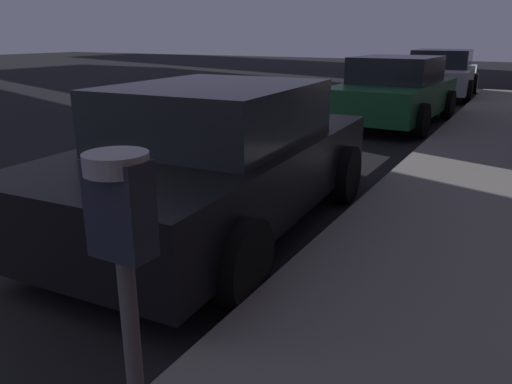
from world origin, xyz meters
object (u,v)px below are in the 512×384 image
Objects in this scene: parking_meter at (125,262)px; car_silver at (441,74)px; car_black at (217,158)px; car_green at (394,91)px.

parking_meter is 15.80m from car_silver.
parking_meter is 3.47m from car_black.
car_green is (-1.66, 9.96, -0.51)m from parking_meter.
car_silver is (0.00, 12.70, 0.00)m from car_black.
parking_meter is 0.33× the size of car_black.
parking_meter is 10.11m from car_green.
car_silver is at bearing 96.03° from parking_meter.
car_green is at bearing 90.00° from car_black.
car_black is 1.02× the size of car_green.
car_black is 0.92× the size of car_silver.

